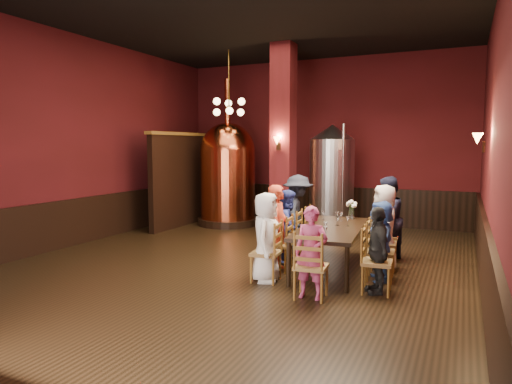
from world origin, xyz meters
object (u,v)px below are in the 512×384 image
at_px(rose_vase, 351,206).
at_px(person_0, 266,237).
at_px(steel_vessel, 332,178).
at_px(copper_kettle, 228,172).
at_px(person_1, 278,228).
at_px(person_2, 289,226).
at_px(dining_table, 331,231).

bearing_deg(rose_vase, person_0, -112.68).
bearing_deg(steel_vessel, copper_kettle, -175.80).
bearing_deg(person_1, rose_vase, -42.29).
distance_m(person_0, steel_vessel, 4.62).
height_order(person_0, copper_kettle, copper_kettle).
relative_size(copper_kettle, steel_vessel, 1.47).
distance_m(person_2, steel_vessel, 3.31).
distance_m(dining_table, person_0, 1.31).
bearing_deg(rose_vase, steel_vessel, 113.21).
distance_m(person_0, rose_vase, 2.28).
relative_size(copper_kettle, rose_vase, 10.71).
distance_m(person_2, copper_kettle, 4.26).
height_order(person_2, rose_vase, person_2).
distance_m(dining_table, steel_vessel, 3.68).
xyz_separation_m(person_2, copper_kettle, (-2.89, 3.04, 0.75)).
bearing_deg(person_2, steel_vessel, -1.71).
relative_size(person_0, person_2, 1.06).
bearing_deg(copper_kettle, steel_vessel, 4.20).
height_order(person_0, person_2, person_0).
relative_size(dining_table, person_1, 1.68).
height_order(copper_kettle, steel_vessel, copper_kettle).
bearing_deg(dining_table, copper_kettle, 133.81).
bearing_deg(copper_kettle, person_0, -55.44).
height_order(steel_vessel, rose_vase, steel_vessel).
distance_m(copper_kettle, rose_vase, 4.52).
height_order(person_1, copper_kettle, copper_kettle).
height_order(dining_table, person_0, person_0).
xyz_separation_m(person_0, person_1, (-0.06, 0.67, 0.03)).
xyz_separation_m(person_1, rose_vase, (0.93, 1.42, 0.25)).
xyz_separation_m(person_2, steel_vessel, (-0.08, 3.25, 0.66)).
height_order(dining_table, rose_vase, rose_vase).
bearing_deg(person_1, person_2, -4.01).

